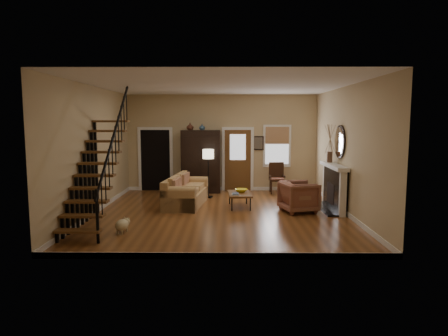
{
  "coord_description": "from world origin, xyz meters",
  "views": [
    {
      "loc": [
        0.19,
        -10.25,
        2.41
      ],
      "look_at": [
        0.1,
        0.4,
        1.15
      ],
      "focal_mm": 32.0,
      "sensor_mm": 36.0,
      "label": 1
    }
  ],
  "objects_px": {
    "armoire": "(201,161)",
    "side_chair": "(277,178)",
    "armchair_right": "(298,195)",
    "armchair_left": "(299,197)",
    "coffee_table": "(240,200)",
    "sofa": "(186,191)",
    "floor_lamp": "(208,174)"
  },
  "relations": [
    {
      "from": "armoire",
      "to": "side_chair",
      "type": "distance_m",
      "value": 2.61
    },
    {
      "from": "armoire",
      "to": "coffee_table",
      "type": "height_order",
      "value": "armoire"
    },
    {
      "from": "side_chair",
      "to": "coffee_table",
      "type": "bearing_deg",
      "value": -120.74
    },
    {
      "from": "armchair_right",
      "to": "side_chair",
      "type": "relative_size",
      "value": 0.83
    },
    {
      "from": "armchair_left",
      "to": "side_chair",
      "type": "bearing_deg",
      "value": -10.75
    },
    {
      "from": "armoire",
      "to": "sofa",
      "type": "relative_size",
      "value": 0.98
    },
    {
      "from": "sofa",
      "to": "side_chair",
      "type": "xyz_separation_m",
      "value": [
        2.84,
        1.94,
        0.11
      ]
    },
    {
      "from": "sofa",
      "to": "armchair_right",
      "type": "bearing_deg",
      "value": -1.42
    },
    {
      "from": "sofa",
      "to": "coffee_table",
      "type": "relative_size",
      "value": 2.02
    },
    {
      "from": "armchair_left",
      "to": "floor_lamp",
      "type": "height_order",
      "value": "floor_lamp"
    },
    {
      "from": "sofa",
      "to": "side_chair",
      "type": "distance_m",
      "value": 3.44
    },
    {
      "from": "armoire",
      "to": "armchair_right",
      "type": "xyz_separation_m",
      "value": [
        2.83,
        -2.58,
        -0.66
      ]
    },
    {
      "from": "armchair_left",
      "to": "side_chair",
      "type": "height_order",
      "value": "side_chair"
    },
    {
      "from": "armchair_right",
      "to": "floor_lamp",
      "type": "relative_size",
      "value": 0.56
    },
    {
      "from": "coffee_table",
      "to": "armchair_right",
      "type": "distance_m",
      "value": 1.62
    },
    {
      "from": "coffee_table",
      "to": "side_chair",
      "type": "bearing_deg",
      "value": 59.26
    },
    {
      "from": "floor_lamp",
      "to": "coffee_table",
      "type": "bearing_deg",
      "value": -56.62
    },
    {
      "from": "armoire",
      "to": "coffee_table",
      "type": "bearing_deg",
      "value": -62.97
    },
    {
      "from": "armchair_right",
      "to": "armoire",
      "type": "bearing_deg",
      "value": 39.56
    },
    {
      "from": "coffee_table",
      "to": "floor_lamp",
      "type": "distance_m",
      "value": 1.8
    },
    {
      "from": "coffee_table",
      "to": "armchair_right",
      "type": "bearing_deg",
      "value": -6.03
    },
    {
      "from": "side_chair",
      "to": "floor_lamp",
      "type": "bearing_deg",
      "value": -160.73
    },
    {
      "from": "side_chair",
      "to": "sofa",
      "type": "bearing_deg",
      "value": -145.64
    },
    {
      "from": "armoire",
      "to": "floor_lamp",
      "type": "bearing_deg",
      "value": -73.52
    },
    {
      "from": "armoire",
      "to": "side_chair",
      "type": "height_order",
      "value": "armoire"
    },
    {
      "from": "sofa",
      "to": "armchair_left",
      "type": "xyz_separation_m",
      "value": [
        3.08,
        -0.84,
        0.0
      ]
    },
    {
      "from": "armchair_left",
      "to": "side_chair",
      "type": "xyz_separation_m",
      "value": [
        -0.24,
        2.79,
        0.11
      ]
    },
    {
      "from": "armoire",
      "to": "armchair_right",
      "type": "distance_m",
      "value": 3.89
    },
    {
      "from": "armoire",
      "to": "coffee_table",
      "type": "relative_size",
      "value": 1.98
    },
    {
      "from": "armoire",
      "to": "armchair_left",
      "type": "bearing_deg",
      "value": -46.95
    },
    {
      "from": "armchair_right",
      "to": "coffee_table",
      "type": "bearing_deg",
      "value": 75.9
    },
    {
      "from": "armchair_left",
      "to": "coffee_table",
      "type": "bearing_deg",
      "value": 54.26
    }
  ]
}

